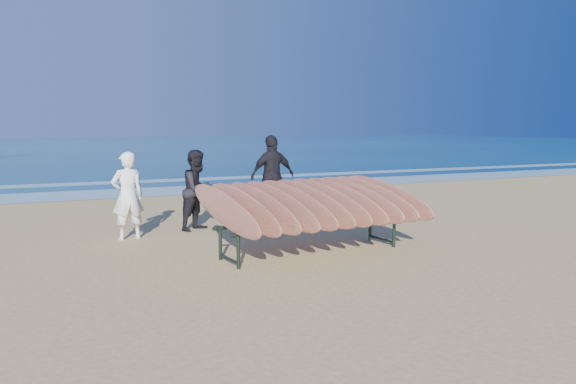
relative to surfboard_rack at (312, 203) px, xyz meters
name	(u,v)px	position (x,y,z in m)	size (l,w,h in m)	color
ground	(309,256)	(-0.14, -0.18, -0.83)	(120.00, 120.00, 0.00)	tan
ocean	(70,146)	(-0.14, 54.82, -0.82)	(160.00, 160.00, 0.00)	navy
foam_near	(168,191)	(-0.14, 9.82, -0.82)	(160.00, 160.00, 0.00)	white
foam_far	(147,181)	(-0.14, 13.32, -0.82)	(160.00, 160.00, 0.00)	white
surfboard_rack	(312,203)	(0.00, 0.00, 0.00)	(3.39, 2.76, 1.28)	black
person_white	(128,196)	(-2.53, 2.45, -0.02)	(0.59, 0.39, 1.61)	white
person_dark_a	(198,190)	(-1.11, 2.82, -0.02)	(0.78, 0.61, 1.61)	black
person_dark_b	(272,176)	(0.91, 3.73, 0.11)	(1.10, 0.46, 1.87)	black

